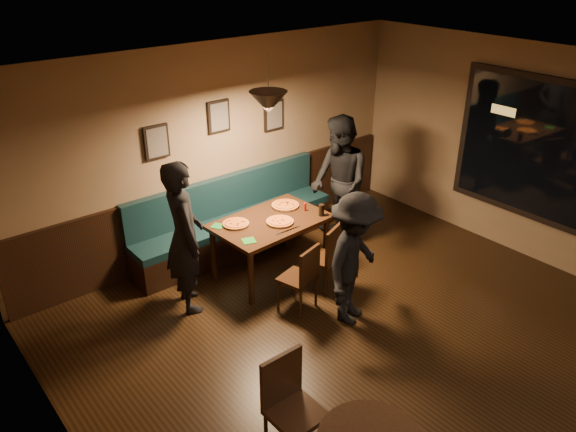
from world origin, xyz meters
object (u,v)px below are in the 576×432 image
at_px(booth_bench, 235,217).
at_px(diner_right, 339,183).
at_px(soda_glass, 321,210).
at_px(chair_near_left, 297,277).
at_px(chair_near_right, 320,256).
at_px(tabasco_bottle, 305,206).
at_px(cafe_chair_far, 296,412).
at_px(diner_front, 354,260).
at_px(dining_table, 271,247).
at_px(diner_left, 184,237).

relative_size(booth_bench, diner_right, 1.62).
bearing_deg(soda_glass, chair_near_left, -148.39).
bearing_deg(chair_near_right, tabasco_bottle, 45.84).
bearing_deg(tabasco_bottle, cafe_chair_far, -132.16).
relative_size(soda_glass, cafe_chair_far, 0.16).
bearing_deg(booth_bench, diner_right, -32.02).
xyz_separation_m(booth_bench, chair_near_left, (-0.23, -1.59, -0.08)).
xyz_separation_m(diner_right, diner_front, (-1.10, -1.38, -0.15)).
height_order(chair_near_left, diner_front, diner_front).
relative_size(diner_right, diner_front, 1.19).
relative_size(diner_front, soda_glass, 10.12).
distance_m(tabasco_bottle, cafe_chair_far, 3.16).
xyz_separation_m(dining_table, diner_left, (-1.18, 0.05, 0.53)).
height_order(diner_left, soda_glass, diner_left).
xyz_separation_m(chair_near_left, diner_left, (-0.94, 0.86, 0.49)).
bearing_deg(booth_bench, chair_near_left, -98.13).
distance_m(diner_right, cafe_chair_far, 3.73).
bearing_deg(diner_right, diner_left, -70.89).
bearing_deg(tabasco_bottle, dining_table, 172.07).
bearing_deg(soda_glass, chair_near_right, -132.85).
relative_size(chair_near_left, soda_glass, 5.47).
height_order(dining_table, cafe_chair_far, cafe_chair_far).
bearing_deg(chair_near_left, diner_right, 14.94).
xyz_separation_m(diner_right, tabasco_bottle, (-0.69, -0.09, -0.10)).
distance_m(dining_table, cafe_chair_far, 2.89).
bearing_deg(diner_front, chair_near_right, 54.35).
relative_size(booth_bench, chair_near_right, 3.49).
distance_m(chair_near_right, diner_right, 1.25).
bearing_deg(cafe_chair_far, soda_glass, -136.23).
distance_m(chair_near_right, tabasco_bottle, 0.74).
height_order(chair_near_left, cafe_chair_far, cafe_chair_far).
bearing_deg(diner_right, soda_glass, -42.59).
bearing_deg(chair_near_left, soda_glass, 16.58).
bearing_deg(tabasco_bottle, diner_right, 7.69).
relative_size(chair_near_right, soda_glass, 5.61).
relative_size(chair_near_right, cafe_chair_far, 0.92).
xyz_separation_m(chair_near_left, diner_right, (1.44, 0.83, 0.51)).
distance_m(diner_front, cafe_chair_far, 2.02).
xyz_separation_m(chair_near_right, cafe_chair_far, (-1.87, -1.76, 0.04)).
height_order(diner_left, diner_front, diner_left).
distance_m(diner_left, diner_front, 1.91).
bearing_deg(cafe_chair_far, diner_left, -99.77).
bearing_deg(diner_front, dining_table, 71.64).
distance_m(chair_near_left, chair_near_right, 0.54).
relative_size(chair_near_right, diner_left, 0.47).
bearing_deg(tabasco_bottle, booth_bench, 121.53).
distance_m(chair_near_right, diner_left, 1.67).
relative_size(booth_bench, soda_glass, 19.59).
bearing_deg(soda_glass, dining_table, 152.26).
height_order(diner_front, soda_glass, diner_front).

